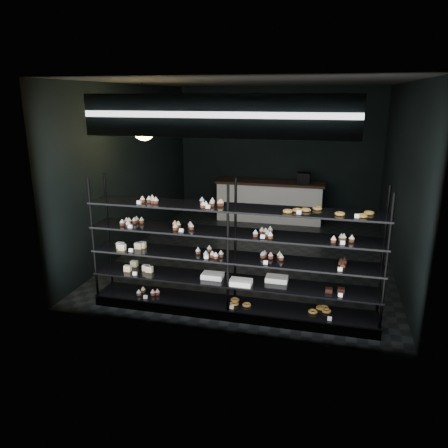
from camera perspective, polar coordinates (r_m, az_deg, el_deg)
The scene contains 5 objects.
room at distance 8.14m, azimuth 4.34°, elevation 6.62°, with size 5.01×6.01×3.20m.
display_shelf at distance 6.08m, azimuth 0.82°, elevation -6.30°, with size 4.00×0.50×1.91m.
signage at distance 5.17m, azimuth -1.24°, elevation 13.92°, with size 3.30×0.05×0.50m.
pendant_lamp at distance 7.32m, azimuth -10.42°, elevation 12.03°, with size 0.35×0.35×0.91m.
service_counter at distance 10.79m, azimuth 6.04°, elevation 3.05°, with size 2.63×0.65×1.23m.
Camera 1 is at (1.38, -7.91, 2.97)m, focal length 35.00 mm.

